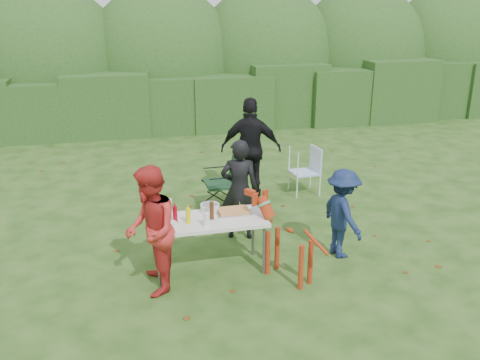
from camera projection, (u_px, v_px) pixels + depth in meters
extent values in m
plane|color=#1E4211|center=(234.00, 265.00, 6.95)|extent=(80.00, 80.00, 0.00)
cube|color=#23471C|center=(170.00, 100.00, 14.01)|extent=(22.00, 1.40, 1.70)
ellipsoid|color=#3D6628|center=(163.00, 66.00, 15.23)|extent=(20.00, 2.60, 3.20)
cube|color=silver|center=(208.00, 221.00, 6.61)|extent=(1.50, 0.70, 0.05)
cylinder|color=slate|center=(159.00, 262.00, 6.32)|extent=(0.04, 0.04, 0.69)
cylinder|color=slate|center=(264.00, 250.00, 6.62)|extent=(0.04, 0.04, 0.69)
cylinder|color=slate|center=(156.00, 242.00, 6.84)|extent=(0.04, 0.04, 0.69)
cylinder|color=slate|center=(253.00, 232.00, 7.13)|extent=(0.04, 0.04, 0.69)
imported|color=black|center=(239.00, 189.00, 7.55)|extent=(0.64, 0.51, 1.54)
imported|color=red|center=(151.00, 231.00, 6.10)|extent=(0.62, 0.79, 1.61)
imported|color=black|center=(251.00, 149.00, 9.10)|extent=(1.17, 0.76, 1.84)
imported|color=#142248|center=(342.00, 213.00, 7.03)|extent=(0.59, 0.88, 1.28)
cube|color=#B7B7BA|center=(233.00, 212.00, 6.77)|extent=(0.45, 0.30, 0.02)
cube|color=tan|center=(233.00, 211.00, 6.77)|extent=(0.40, 0.26, 0.04)
cylinder|color=#E1E204|center=(188.00, 216.00, 6.44)|extent=(0.06, 0.06, 0.20)
cylinder|color=#9B0115|center=(175.00, 215.00, 6.44)|extent=(0.06, 0.06, 0.22)
cylinder|color=#47230F|center=(212.00, 210.00, 6.56)|extent=(0.06, 0.06, 0.24)
cylinder|color=white|center=(167.00, 209.00, 6.58)|extent=(0.12, 0.12, 0.26)
cylinder|color=white|center=(206.00, 220.00, 6.35)|extent=(0.08, 0.08, 0.18)
cylinder|color=silver|center=(210.00, 208.00, 6.83)|extent=(0.26, 0.26, 0.10)
cylinder|color=white|center=(168.00, 225.00, 6.36)|extent=(0.24, 0.24, 0.05)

